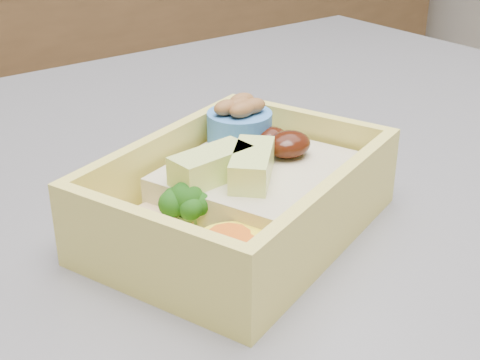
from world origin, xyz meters
TOP-DOWN VIEW (x-y plane):
  - bento_box at (0.13, -0.09)m, footprint 0.22×0.18m

SIDE VIEW (x-z plane):
  - bento_box at x=0.13m, z-range 0.91..0.98m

